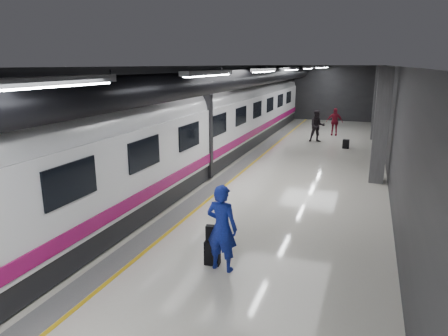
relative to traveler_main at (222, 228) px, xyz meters
The scene contains 9 objects.
ground 6.90m from the traveler_main, 99.92° to the left, with size 40.00×40.00×0.00m, color beige.
platform_hall 8.21m from the traveler_main, 100.78° to the left, with size 10.02×40.02×4.51m.
train 8.12m from the traveler_main, 123.34° to the left, with size 3.05×38.00×4.05m.
traveler_main is the anchor object (origin of this frame).
suitcase_main 0.80m from the traveler_main, 153.98° to the left, with size 0.36×0.23×0.58m, color black.
shoulder_bag 0.42m from the traveler_main, 151.95° to the left, with size 0.29×0.15×0.38m, color black.
traveler_far_a 16.64m from the traveler_main, 89.98° to the left, with size 0.93×0.73×1.92m, color black.
traveler_far_b 19.42m from the traveler_main, 87.66° to the left, with size 1.05×0.44×1.79m, color maroon.
suitcase_far 15.28m from the traveler_main, 83.14° to the left, with size 0.35×0.23×0.51m, color black.
Camera 1 is at (4.07, -14.54, 4.59)m, focal length 32.00 mm.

